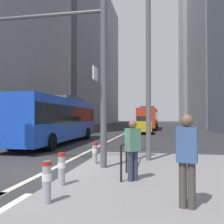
{
  "coord_description": "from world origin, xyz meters",
  "views": [
    {
      "loc": [
        3.79,
        -8.0,
        1.88
      ],
      "look_at": [
        -2.01,
        22.77,
        2.5
      ],
      "focal_mm": 39.7,
      "sensor_mm": 36.0,
      "label": 1
    }
  ],
  "objects": [
    {
      "name": "car_receding_near",
      "position": [
        2.15,
        20.01,
        0.99
      ],
      "size": [
        2.18,
        4.59,
        1.94
      ],
      "color": "gold",
      "rests_on": "ground"
    },
    {
      "name": "bollard_left",
      "position": [
        1.57,
        -3.34,
        0.62
      ],
      "size": [
        0.2,
        0.2,
        0.84
      ],
      "color": "#99999E",
      "rests_on": "median_island"
    },
    {
      "name": "pedestrian_waiting",
      "position": [
        3.09,
        -1.26,
        1.06
      ],
      "size": [
        0.44,
        0.43,
        1.64
      ],
      "color": "#2D334C",
      "rests_on": "median_island"
    },
    {
      "name": "street_lamp_post",
      "position": [
        3.39,
        2.03,
        5.28
      ],
      "size": [
        5.5,
        0.32,
        8.0
      ],
      "color": "#56565B",
      "rests_on": "median_island"
    },
    {
      "name": "office_tower_left_far",
      "position": [
        -16.0,
        66.69,
        18.29
      ],
      "size": [
        12.08,
        20.25,
        36.58
      ],
      "primitive_type": "cube",
      "color": "gray",
      "rests_on": "ground"
    },
    {
      "name": "bollard_right",
      "position": [
        1.36,
        -2.04,
        0.61
      ],
      "size": [
        0.2,
        0.2,
        0.82
      ],
      "color": "#99999E",
      "rests_on": "median_island"
    },
    {
      "name": "pedestrian_railing",
      "position": [
        2.8,
        0.23,
        0.85
      ],
      "size": [
        0.06,
        3.42,
        0.98
      ],
      "color": "black",
      "rests_on": "median_island"
    },
    {
      "name": "office_tower_right_mid",
      "position": [
        17.0,
        46.29,
        21.45
      ],
      "size": [
        11.49,
        25.34,
        42.9
      ],
      "primitive_type": "cube",
      "color": "gray",
      "rests_on": "ground"
    },
    {
      "name": "city_bus_blue_oncoming",
      "position": [
        -3.25,
        8.38,
        1.84
      ],
      "size": [
        2.79,
        11.35,
        3.4
      ],
      "color": "blue",
      "rests_on": "ground"
    },
    {
      "name": "city_bus_red_receding",
      "position": [
        2.23,
        30.32,
        1.84
      ],
      "size": [
        2.89,
        11.77,
        3.4
      ],
      "color": "red",
      "rests_on": "ground"
    },
    {
      "name": "pedestrian_walking",
      "position": [
        4.32,
        -3.09,
        1.15
      ],
      "size": [
        0.42,
        0.31,
        1.78
      ],
      "color": "#423D38",
      "rests_on": "median_island"
    },
    {
      "name": "ground_plane",
      "position": [
        0.0,
        20.0,
        0.0
      ],
      "size": [
        160.0,
        160.0,
        0.0
      ],
      "primitive_type": "plane",
      "color": "#303033"
    },
    {
      "name": "bollard_back",
      "position": [
        1.45,
        0.92,
        0.58
      ],
      "size": [
        0.2,
        0.2,
        0.77
      ],
      "color": "#99999E",
      "rests_on": "median_island"
    },
    {
      "name": "car_oncoming_mid",
      "position": [
        -6.58,
        24.23,
        0.99
      ],
      "size": [
        2.2,
        4.23,
        1.94
      ],
      "color": "maroon",
      "rests_on": "ground"
    },
    {
      "name": "traffic_signal_gantry",
      "position": [
        0.12,
        0.28,
        4.08
      ],
      "size": [
        5.54,
        0.65,
        6.0
      ],
      "color": "#515156",
      "rests_on": "median_island"
    },
    {
      "name": "office_tower_right_far",
      "position": [
        17.0,
        71.97,
        25.28
      ],
      "size": [
        12.66,
        16.58,
        50.55
      ],
      "primitive_type": "cube",
      "color": "#9E9EA3",
      "rests_on": "ground"
    },
    {
      "name": "office_tower_left_mid",
      "position": [
        -16.0,
        43.85,
        21.77
      ],
      "size": [
        10.86,
        19.1,
        43.55
      ],
      "primitive_type": "cube",
      "color": "gray",
      "rests_on": "ground"
    },
    {
      "name": "lane_centre_line",
      "position": [
        0.0,
        30.0,
        0.01
      ],
      "size": [
        0.2,
        80.0,
        0.01
      ],
      "primitive_type": "cube",
      "color": "beige",
      "rests_on": "ground"
    }
  ]
}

